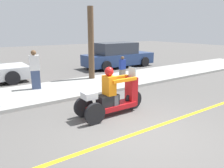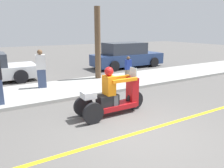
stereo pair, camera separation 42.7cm
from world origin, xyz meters
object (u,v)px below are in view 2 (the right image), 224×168
at_px(motorcycle_trike, 112,98).
at_px(tree_trunk, 98,43).
at_px(spectator_mid_group, 41,70).
at_px(spectator_with_child, 128,70).
at_px(parked_car_lot_center, 127,56).

distance_m(motorcycle_trike, tree_trunk, 4.67).
bearing_deg(spectator_mid_group, tree_trunk, 8.68).
distance_m(spectator_with_child, spectator_mid_group, 3.76).
xyz_separation_m(motorcycle_trike, spectator_with_child, (2.50, 2.77, 0.16)).
bearing_deg(parked_car_lot_center, spectator_with_child, -123.51).
distance_m(spectator_with_child, tree_trunk, 1.97).
bearing_deg(parked_car_lot_center, motorcycle_trike, -127.32).
relative_size(motorcycle_trike, spectator_mid_group, 1.41).
height_order(motorcycle_trike, spectator_with_child, motorcycle_trike).
bearing_deg(spectator_with_child, motorcycle_trike, -132.01).
bearing_deg(tree_trunk, motorcycle_trike, -111.93).
relative_size(motorcycle_trike, tree_trunk, 0.65).
bearing_deg(motorcycle_trike, parked_car_lot_center, 52.68).
distance_m(motorcycle_trike, spectator_mid_group, 3.92).
bearing_deg(spectator_with_child, spectator_mid_group, 165.13).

